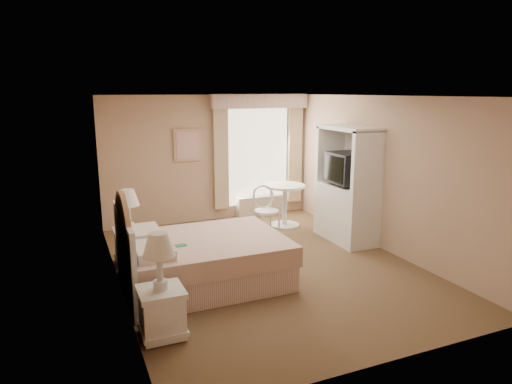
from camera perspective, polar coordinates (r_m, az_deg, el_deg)
name	(u,v)px	position (r m, az deg, el deg)	size (l,w,h in m)	color
room	(266,184)	(6.59, 1.22, 0.98)	(4.21, 5.51, 2.51)	brown
window	(259,152)	(9.39, 0.43, 5.00)	(2.05, 0.22, 2.51)	white
framed_art	(187,145)	(8.94, -8.62, 5.83)	(0.52, 0.04, 0.62)	tan
bed	(197,259)	(6.26, -7.38, -8.32)	(2.14, 1.66, 1.47)	tan
nightstand_near	(161,299)	(5.02, -11.76, -13.00)	(0.47, 0.47, 1.14)	white
nightstand_far	(130,236)	(7.15, -15.46, -5.37)	(0.47, 0.47, 1.13)	white
round_table	(285,199)	(8.79, 3.63, -0.83)	(0.77, 0.77, 0.82)	silver
cafe_chair	(265,207)	(8.23, 1.15, -1.85)	(0.45, 0.45, 0.91)	silver
armoire	(347,194)	(8.05, 11.35, -0.23)	(0.60, 1.20, 1.99)	white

